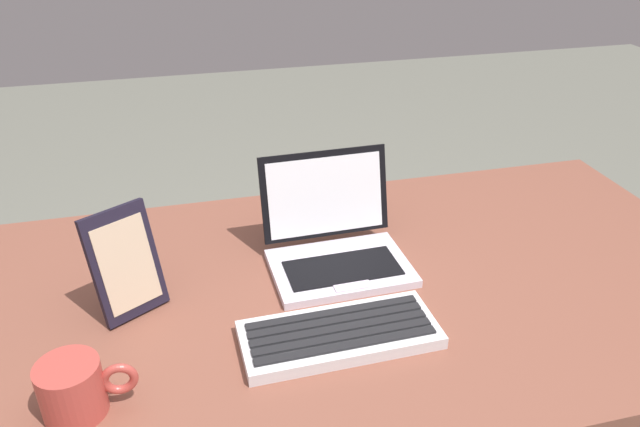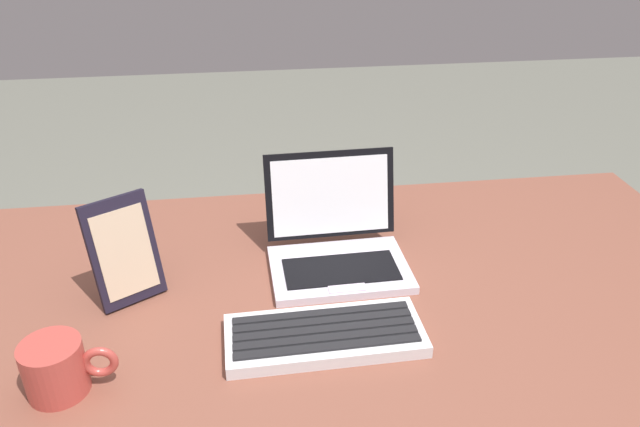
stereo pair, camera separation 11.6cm
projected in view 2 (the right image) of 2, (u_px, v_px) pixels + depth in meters
desk at (314, 322)px, 1.20m from camera, size 1.68×0.82×0.71m
laptop_front at (337, 246)px, 1.22m from camera, size 0.27×0.24×0.20m
external_keyboard at (325, 335)px, 1.03m from camera, size 0.33×0.15×0.03m
photo_frame at (124, 252)px, 1.09m from camera, size 0.13×0.11×0.20m
coffee_mug at (57, 368)px, 0.91m from camera, size 0.14×0.09×0.09m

